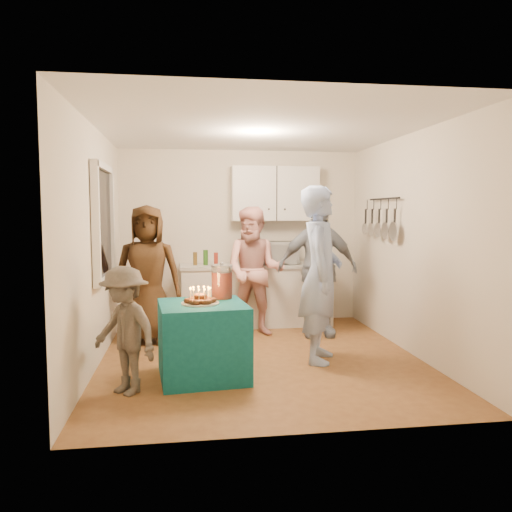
{
  "coord_description": "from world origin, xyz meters",
  "views": [
    {
      "loc": [
        -0.84,
        -5.55,
        1.67
      ],
      "look_at": [
        0.0,
        0.35,
        1.15
      ],
      "focal_mm": 35.0,
      "sensor_mm": 36.0,
      "label": 1
    }
  ],
  "objects": [
    {
      "name": "ceiling",
      "position": [
        0.0,
        0.0,
        2.6
      ],
      "size": [
        4.0,
        4.0,
        0.0
      ],
      "primitive_type": "plane",
      "color": "white",
      "rests_on": "floor"
    },
    {
      "name": "window_night",
      "position": [
        -1.77,
        0.3,
        1.55
      ],
      "size": [
        0.04,
        1.0,
        1.2
      ],
      "primitive_type": "cube",
      "color": "black",
      "rests_on": "left_wall"
    },
    {
      "name": "upper_cabinet",
      "position": [
        0.5,
        1.85,
        1.95
      ],
      "size": [
        1.3,
        0.3,
        0.8
      ],
      "primitive_type": "cube",
      "color": "white",
      "rests_on": "back_wall"
    },
    {
      "name": "counter",
      "position": [
        0.2,
        1.7,
        0.43
      ],
      "size": [
        2.2,
        0.58,
        0.86
      ],
      "primitive_type": "cube",
      "color": "white",
      "rests_on": "floor"
    },
    {
      "name": "right_wall",
      "position": [
        1.8,
        0.0,
        1.3
      ],
      "size": [
        4.0,
        4.0,
        0.0
      ],
      "primitive_type": "plane",
      "color": "silver",
      "rests_on": "floor"
    },
    {
      "name": "left_wall",
      "position": [
        -1.8,
        0.0,
        1.3
      ],
      "size": [
        4.0,
        4.0,
        0.0
      ],
      "primitive_type": "plane",
      "color": "silver",
      "rests_on": "floor"
    },
    {
      "name": "woman_back_left",
      "position": [
        -1.32,
        0.93,
        0.88
      ],
      "size": [
        0.89,
        0.6,
        1.77
      ],
      "primitive_type": "imported",
      "rotation": [
        0.0,
        0.0,
        -0.04
      ],
      "color": "brown",
      "rests_on": "floor"
    },
    {
      "name": "woman_back_center",
      "position": [
        0.09,
        1.12,
        0.88
      ],
      "size": [
        1.02,
        0.9,
        1.75
      ],
      "primitive_type": "imported",
      "rotation": [
        0.0,
        0.0,
        -0.32
      ],
      "color": "#DD7673",
      "rests_on": "floor"
    },
    {
      "name": "back_wall",
      "position": [
        0.0,
        2.0,
        1.3
      ],
      "size": [
        3.6,
        3.6,
        0.0
      ],
      "primitive_type": "plane",
      "color": "silver",
      "rests_on": "floor"
    },
    {
      "name": "party_table",
      "position": [
        -0.68,
        -0.57,
        0.38
      ],
      "size": [
        0.93,
        0.93,
        0.76
      ],
      "primitive_type": "cube",
      "rotation": [
        0.0,
        0.0,
        0.1
      ],
      "color": "#0E585F",
      "rests_on": "floor"
    },
    {
      "name": "countertop",
      "position": [
        0.2,
        1.7,
        0.89
      ],
      "size": [
        2.24,
        0.62,
        0.05
      ],
      "primitive_type": "cube",
      "color": "beige",
      "rests_on": "counter"
    },
    {
      "name": "floor",
      "position": [
        0.0,
        0.0,
        0.0
      ],
      "size": [
        4.0,
        4.0,
        0.0
      ],
      "primitive_type": "plane",
      "color": "brown",
      "rests_on": "ground"
    },
    {
      "name": "pot_rack",
      "position": [
        1.72,
        0.7,
        1.6
      ],
      "size": [
        0.12,
        1.0,
        0.6
      ],
      "primitive_type": "cube",
      "color": "black",
      "rests_on": "right_wall"
    },
    {
      "name": "woman_back_right",
      "position": [
        0.92,
        0.95,
        0.92
      ],
      "size": [
        1.1,
        0.51,
        1.84
      ],
      "primitive_type": "imported",
      "rotation": [
        0.0,
        0.0,
        -0.06
      ],
      "color": "#101E35",
      "rests_on": "floor"
    },
    {
      "name": "man_birthday",
      "position": [
        0.65,
        -0.18,
        0.98
      ],
      "size": [
        0.68,
        0.83,
        1.97
      ],
      "primitive_type": "imported",
      "rotation": [
        0.0,
        0.0,
        1.24
      ],
      "color": "#9FB6E7",
      "rests_on": "floor"
    },
    {
      "name": "child_near_left",
      "position": [
        -1.4,
        -0.93,
        0.59
      ],
      "size": [
        0.86,
        0.84,
        1.18
      ],
      "primitive_type": "imported",
      "rotation": [
        0.0,
        0.0,
        -0.75
      ],
      "color": "#4C443D",
      "rests_on": "floor"
    },
    {
      "name": "microwave",
      "position": [
        0.52,
        1.7,
        1.07
      ],
      "size": [
        0.6,
        0.42,
        0.33
      ],
      "primitive_type": "imported",
      "rotation": [
        0.0,
        0.0,
        -0.02
      ],
      "color": "white",
      "rests_on": "countertop"
    },
    {
      "name": "punch_jar",
      "position": [
        -0.46,
        -0.31,
        0.93
      ],
      "size": [
        0.22,
        0.22,
        0.34
      ],
      "primitive_type": "cylinder",
      "color": "#B0240E",
      "rests_on": "party_table"
    },
    {
      "name": "donut_cake",
      "position": [
        -0.7,
        -0.6,
        0.85
      ],
      "size": [
        0.38,
        0.38,
        0.18
      ],
      "primitive_type": null,
      "color": "#381C0C",
      "rests_on": "party_table"
    }
  ]
}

